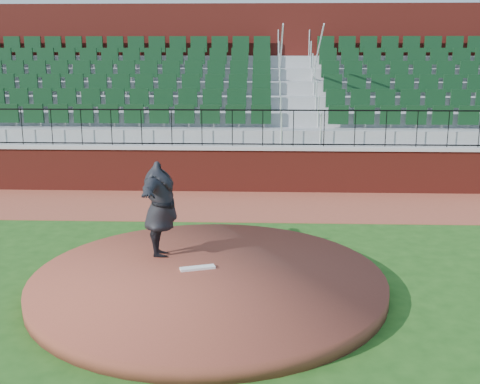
% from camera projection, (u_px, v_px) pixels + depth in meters
% --- Properties ---
extents(ground, '(90.00, 90.00, 0.00)m').
position_uv_depth(ground, '(237.00, 286.00, 10.16)').
color(ground, '#1F4C15').
rests_on(ground, ground).
extents(warning_track, '(34.00, 3.20, 0.01)m').
position_uv_depth(warning_track, '(246.00, 205.00, 15.40)').
color(warning_track, brown).
rests_on(warning_track, ground).
extents(field_wall, '(34.00, 0.35, 1.20)m').
position_uv_depth(field_wall, '(247.00, 170.00, 16.81)').
color(field_wall, maroon).
rests_on(field_wall, ground).
extents(wall_cap, '(34.00, 0.45, 0.10)m').
position_uv_depth(wall_cap, '(247.00, 148.00, 16.66)').
color(wall_cap, '#B7B7B7').
rests_on(wall_cap, field_wall).
extents(wall_railing, '(34.00, 0.05, 1.00)m').
position_uv_depth(wall_railing, '(248.00, 128.00, 16.53)').
color(wall_railing, black).
rests_on(wall_railing, wall_cap).
extents(seating_stands, '(34.00, 5.10, 4.60)m').
position_uv_depth(seating_stands, '(250.00, 101.00, 19.06)').
color(seating_stands, gray).
rests_on(seating_stands, ground).
extents(concourse_wall, '(34.00, 0.50, 5.50)m').
position_uv_depth(concourse_wall, '(251.00, 82.00, 21.67)').
color(concourse_wall, maroon).
rests_on(concourse_wall, ground).
extents(pitchers_mound, '(5.95, 5.95, 0.25)m').
position_uv_depth(pitchers_mound, '(208.00, 282.00, 10.02)').
color(pitchers_mound, brown).
rests_on(pitchers_mound, ground).
extents(pitching_rubber, '(0.62, 0.33, 0.04)m').
position_uv_depth(pitching_rubber, '(198.00, 268.00, 10.26)').
color(pitching_rubber, white).
rests_on(pitching_rubber, pitchers_mound).
extents(pitcher, '(0.69, 2.20, 1.77)m').
position_uv_depth(pitcher, '(160.00, 209.00, 10.73)').
color(pitcher, black).
rests_on(pitcher, pitchers_mound).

